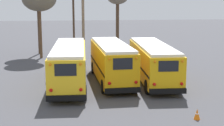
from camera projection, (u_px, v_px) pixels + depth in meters
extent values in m
plane|color=#424247|center=(112.00, 83.00, 27.26)|extent=(160.00, 160.00, 0.00)
cube|color=yellow|center=(69.00, 65.00, 26.37)|extent=(2.90, 10.80, 2.53)
cube|color=white|center=(69.00, 47.00, 26.11)|extent=(2.69, 10.37, 0.20)
cube|color=black|center=(66.00, 98.00, 21.29)|extent=(2.51, 0.31, 0.36)
cube|color=black|center=(65.00, 70.00, 20.98)|extent=(1.35, 0.09, 0.76)
sphere|color=red|center=(51.00, 90.00, 21.11)|extent=(0.22, 0.22, 0.22)
sphere|color=orange|center=(50.00, 65.00, 20.81)|extent=(0.18, 0.18, 0.18)
sphere|color=red|center=(81.00, 90.00, 21.26)|extent=(0.22, 0.22, 0.22)
sphere|color=orange|center=(80.00, 64.00, 20.96)|extent=(0.18, 0.18, 0.18)
cube|color=black|center=(53.00, 67.00, 26.30)|extent=(0.47, 10.48, 0.14)
cube|color=black|center=(85.00, 67.00, 26.50)|extent=(0.47, 10.48, 0.14)
cylinder|color=black|center=(58.00, 68.00, 30.45)|extent=(0.32, 1.03, 1.02)
cylinder|color=black|center=(84.00, 68.00, 30.64)|extent=(0.32, 1.03, 1.02)
cylinder|color=black|center=(50.00, 93.00, 22.51)|extent=(0.32, 1.03, 1.02)
cylinder|color=black|center=(85.00, 92.00, 22.70)|extent=(0.32, 1.03, 1.02)
cube|color=#E5A00C|center=(112.00, 62.00, 27.46)|extent=(2.75, 9.40, 2.58)
cube|color=white|center=(112.00, 45.00, 27.20)|extent=(2.54, 9.02, 0.20)
cube|color=black|center=(123.00, 90.00, 23.11)|extent=(2.47, 0.29, 0.36)
cube|color=black|center=(123.00, 64.00, 22.79)|extent=(1.33, 0.08, 0.77)
sphere|color=red|center=(110.00, 83.00, 22.86)|extent=(0.22, 0.22, 0.22)
sphere|color=orange|center=(109.00, 59.00, 22.55)|extent=(0.18, 0.18, 0.18)
sphere|color=red|center=(136.00, 82.00, 23.14)|extent=(0.22, 0.22, 0.22)
sphere|color=orange|center=(136.00, 58.00, 22.84)|extent=(0.18, 0.18, 0.18)
cube|color=black|center=(97.00, 65.00, 27.30)|extent=(0.35, 9.13, 0.14)
cube|color=black|center=(127.00, 64.00, 27.69)|extent=(0.35, 9.13, 0.14)
cylinder|color=black|center=(93.00, 68.00, 30.76)|extent=(0.32, 1.00, 0.99)
cylinder|color=black|center=(118.00, 67.00, 31.11)|extent=(0.32, 1.00, 0.99)
cylinder|color=black|center=(103.00, 87.00, 24.23)|extent=(0.32, 1.00, 0.99)
cylinder|color=black|center=(135.00, 85.00, 24.59)|extent=(0.32, 1.00, 0.99)
cube|color=#EAAA0F|center=(153.00, 62.00, 27.91)|extent=(2.97, 10.68, 2.42)
cube|color=white|center=(153.00, 46.00, 27.67)|extent=(2.75, 10.24, 0.20)
cube|color=black|center=(168.00, 91.00, 22.89)|extent=(2.51, 0.32, 0.36)
cube|color=black|center=(169.00, 66.00, 22.60)|extent=(1.35, 0.10, 0.73)
sphere|color=red|center=(154.00, 84.00, 22.72)|extent=(0.22, 0.22, 0.22)
sphere|color=orange|center=(155.00, 62.00, 22.43)|extent=(0.18, 0.18, 0.18)
sphere|color=red|center=(182.00, 84.00, 22.86)|extent=(0.22, 0.22, 0.22)
sphere|color=orange|center=(183.00, 61.00, 22.57)|extent=(0.18, 0.18, 0.18)
cube|color=black|center=(138.00, 64.00, 27.85)|extent=(0.53, 10.35, 0.14)
cube|color=black|center=(168.00, 64.00, 28.04)|extent=(0.53, 10.35, 0.14)
cylinder|color=black|center=(132.00, 65.00, 31.92)|extent=(0.33, 1.02, 1.01)
cylinder|color=black|center=(156.00, 65.00, 32.10)|extent=(0.33, 1.02, 1.01)
cylinder|color=black|center=(147.00, 87.00, 24.12)|extent=(0.33, 1.02, 1.01)
cylinder|color=black|center=(179.00, 86.00, 24.29)|extent=(0.33, 1.02, 1.01)
cylinder|color=#75604C|center=(83.00, 19.00, 38.32)|extent=(0.31, 0.31, 8.69)
cylinder|color=#473323|center=(74.00, 22.00, 46.80)|extent=(0.28, 0.28, 6.92)
cylinder|color=#473323|center=(117.00, 26.00, 44.68)|extent=(0.42, 0.42, 6.16)
cylinder|color=brown|center=(40.00, 33.00, 38.32)|extent=(0.31, 0.31, 5.60)
cylinder|color=#473323|center=(39.00, 27.00, 41.29)|extent=(0.28, 0.28, 6.49)
cone|color=orange|center=(197.00, 114.00, 19.03)|extent=(0.36, 0.36, 0.60)
cylinder|color=white|center=(197.00, 114.00, 19.02)|extent=(0.17, 0.17, 0.06)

